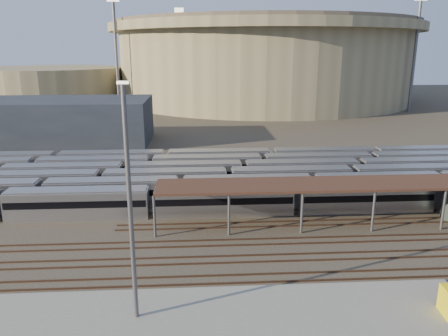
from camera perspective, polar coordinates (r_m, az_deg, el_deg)
name	(u,v)px	position (r m, az deg, el deg)	size (l,w,h in m)	color
ground	(225,240)	(50.56, 0.10, -9.33)	(420.00, 420.00, 0.00)	#383026
apron	(175,319)	(37.39, -6.43, -18.97)	(50.00, 9.00, 0.20)	gray
subway_trains	(228,178)	(67.34, 0.50, -1.30)	(130.32, 23.90, 3.60)	#A2A2A6
inspection_shed	(401,184)	(58.04, 22.06, -1.94)	(60.30, 6.00, 5.30)	#5A5A5F
empty_tracks	(228,259)	(46.04, 0.51, -11.82)	(170.00, 9.62, 0.18)	#4C3323
stadium	(263,60)	(187.99, 5.10, 13.91)	(124.00, 124.00, 32.50)	gray
secondary_arena	(49,86)	(185.39, -21.86, 9.94)	(56.00, 56.00, 14.00)	gray
service_building	(56,121)	(107.02, -21.08, 5.69)	(42.00, 20.00, 10.00)	#1E232D
floodlight_0	(116,50)	(158.16, -13.92, 14.78)	(4.00, 1.00, 38.40)	#5A5A5F
floodlight_2	(415,50)	(163.08, 23.72, 13.97)	(4.00, 1.00, 38.40)	#5A5A5F
floodlight_3	(180,49)	(205.95, -5.77, 15.18)	(4.00, 1.00, 38.40)	#5A5A5F
yard_light_pole	(130,206)	(33.66, -12.17, -4.93)	(0.81, 0.36, 18.73)	#5A5A5F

